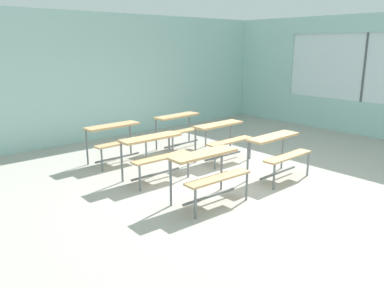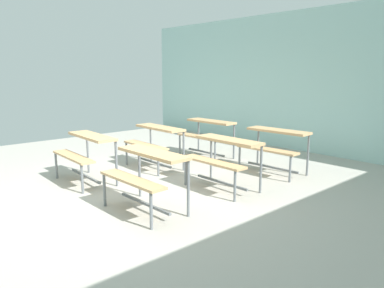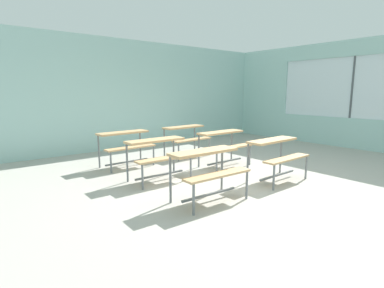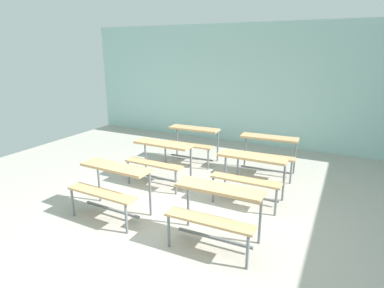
# 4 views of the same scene
# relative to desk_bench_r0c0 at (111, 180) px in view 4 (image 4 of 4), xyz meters

# --- Properties ---
(ground) EXTENTS (10.00, 9.00, 0.05)m
(ground) POSITION_rel_desk_bench_r0c0_xyz_m (0.96, 0.15, -0.59)
(ground) COLOR #ADA89E
(wall_back) EXTENTS (10.00, 0.12, 3.00)m
(wall_back) POSITION_rel_desk_bench_r0c0_xyz_m (0.96, 4.65, 0.94)
(wall_back) COLOR #A8D1CC
(wall_back) RESTS_ON ground
(desk_bench_r0c0) EXTENTS (1.12, 0.62, 0.74)m
(desk_bench_r0c0) POSITION_rel_desk_bench_r0c0_xyz_m (0.00, 0.00, 0.00)
(desk_bench_r0c0) COLOR tan
(desk_bench_r0c0) RESTS_ON ground
(desk_bench_r0c1) EXTENTS (1.11, 0.61, 0.74)m
(desk_bench_r0c1) POSITION_rel_desk_bench_r0c0_xyz_m (1.64, -0.01, 0.00)
(desk_bench_r0c1) COLOR tan
(desk_bench_r0c1) RESTS_ON ground
(desk_bench_r1c0) EXTENTS (1.11, 0.60, 0.74)m
(desk_bench_r1c0) POSITION_rel_desk_bench_r0c0_xyz_m (-0.01, 1.34, 0.00)
(desk_bench_r1c0) COLOR tan
(desk_bench_r1c0) RESTS_ON ground
(desk_bench_r1c1) EXTENTS (1.10, 0.59, 0.74)m
(desk_bench_r1c1) POSITION_rel_desk_bench_r0c0_xyz_m (1.66, 1.35, 0.00)
(desk_bench_r1c1) COLOR tan
(desk_bench_r1c1) RESTS_ON ground
(desk_bench_r2c0) EXTENTS (1.12, 0.62, 0.74)m
(desk_bench_r2c0) POSITION_rel_desk_bench_r0c0_xyz_m (-0.00, 2.64, 0.00)
(desk_bench_r2c0) COLOR tan
(desk_bench_r2c0) RESTS_ON ground
(desk_bench_r2c1) EXTENTS (1.13, 0.65, 0.74)m
(desk_bench_r2c1) POSITION_rel_desk_bench_r0c0_xyz_m (1.63, 2.63, 0.00)
(desk_bench_r2c1) COLOR tan
(desk_bench_r2c1) RESTS_ON ground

